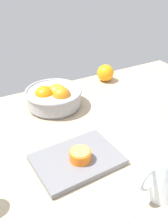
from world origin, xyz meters
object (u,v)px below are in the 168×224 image
object	(u,v)px
loose_orange_1	(105,73)
juice_pitcher	(168,170)
orange_half_0	(80,155)
spoon	(134,216)
fruit_bowl	(54,97)
cutting_board	(77,160)

from	to	relation	value
loose_orange_1	juice_pitcher	bearing A→B (deg)	-109.35
orange_half_0	spoon	size ratio (longest dim) A/B	0.40
fruit_bowl	spoon	world-z (taller)	fruit_bowl
fruit_bowl	loose_orange_1	size ratio (longest dim) A/B	2.82
fruit_bowl	spoon	bearing A→B (deg)	-94.06
fruit_bowl	cutting_board	world-z (taller)	fruit_bowl
juice_pitcher	spoon	bearing A→B (deg)	-165.13
fruit_bowl	cutting_board	bearing A→B (deg)	-101.95
juice_pitcher	orange_half_0	size ratio (longest dim) A/B	2.92
juice_pitcher	orange_half_0	xyz separation A→B (cm)	(-16.37, 19.54, -3.06)
orange_half_0	cutting_board	bearing A→B (deg)	109.16
juice_pitcher	loose_orange_1	world-z (taller)	juice_pitcher
orange_half_0	loose_orange_1	distance (cm)	61.95
fruit_bowl	orange_half_0	xyz separation A→B (cm)	(-6.96, -36.35, -1.03)
cutting_board	orange_half_0	size ratio (longest dim) A/B	3.93
orange_half_0	loose_orange_1	xyz separation A→B (cm)	(39.88, 47.40, 0.53)
cutting_board	spoon	xyz separation A→B (cm)	(3.20, -24.49, -0.55)
fruit_bowl	orange_half_0	distance (cm)	37.03
fruit_bowl	loose_orange_1	xyz separation A→B (cm)	(32.92, 11.05, -0.50)
cutting_board	orange_half_0	distance (cm)	3.05
orange_half_0	loose_orange_1	world-z (taller)	loose_orange_1
fruit_bowl	cutting_board	size ratio (longest dim) A/B	0.91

